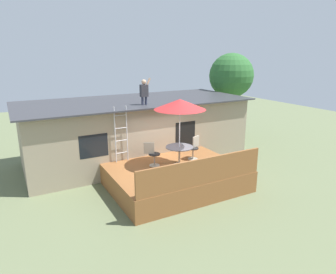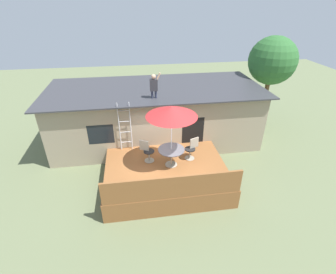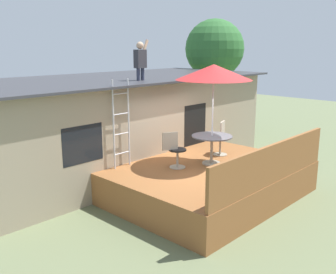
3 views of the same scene
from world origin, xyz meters
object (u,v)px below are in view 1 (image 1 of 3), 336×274
at_px(step_ladder, 121,134).
at_px(person_figure, 144,90).
at_px(patio_chair_right, 194,148).
at_px(patio_table, 179,151).
at_px(patio_umbrella, 180,104).
at_px(backyard_tree, 231,76).
at_px(patio_chair_left, 152,154).

bearing_deg(step_ladder, person_figure, 28.62).
xyz_separation_m(step_ladder, patio_chair_right, (2.66, -1.12, -0.64)).
height_order(patio_table, person_figure, person_figure).
relative_size(step_ladder, patio_chair_right, 2.39).
height_order(patio_table, step_ladder, step_ladder).
xyz_separation_m(patio_umbrella, patio_chair_right, (0.90, 0.36, -1.89)).
xyz_separation_m(patio_chair_right, backyard_tree, (5.43, 4.39, 2.38)).
distance_m(patio_table, step_ladder, 2.35).
xyz_separation_m(patio_umbrella, backyard_tree, (6.33, 4.75, 0.49)).
relative_size(patio_table, person_figure, 0.94).
relative_size(patio_chair_left, backyard_tree, 0.19).
bearing_deg(patio_table, patio_umbrella, -178.21).
xyz_separation_m(patio_umbrella, step_ladder, (-1.75, 1.48, -1.25)).
bearing_deg(patio_table, backyard_tree, 36.90).
xyz_separation_m(patio_table, person_figure, (-0.41, 2.21, 2.06)).
bearing_deg(backyard_tree, patio_umbrella, -143.10).
bearing_deg(patio_chair_left, patio_umbrella, 0.00).
bearing_deg(patio_chair_left, patio_table, 0.00).
distance_m(patio_chair_right, backyard_tree, 7.38).
bearing_deg(patio_chair_left, backyard_tree, 56.78).
distance_m(patio_umbrella, patio_chair_left, 2.15).
distance_m(patio_umbrella, step_ladder, 2.61).
xyz_separation_m(patio_table, patio_umbrella, (-0.00, -0.00, 1.76)).
relative_size(patio_umbrella, person_figure, 2.29).
relative_size(patio_umbrella, step_ladder, 1.15).
xyz_separation_m(person_figure, patio_chair_left, (-0.51, -1.77, -2.19)).
height_order(step_ladder, person_figure, person_figure).
bearing_deg(step_ladder, backyard_tree, 22.06).
bearing_deg(patio_table, step_ladder, 139.91).
relative_size(person_figure, patio_chair_right, 1.21).
bearing_deg(person_figure, patio_umbrella, -79.58).
xyz_separation_m(patio_umbrella, person_figure, (-0.41, 2.21, 0.30)).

